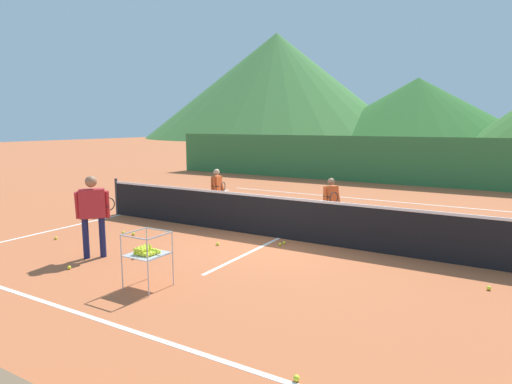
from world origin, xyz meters
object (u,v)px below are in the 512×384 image
(student_0, at_px, (217,187))
(student_1, at_px, (331,198))
(tennis_ball_1, at_px, (284,243))
(tennis_ball_6, at_px, (296,378))
(tennis_ball_7, at_px, (69,267))
(tennis_net, at_px, (279,217))
(instructor, at_px, (93,209))
(tennis_ball_4, at_px, (218,244))
(tennis_ball_0, at_px, (146,248))
(tennis_ball_5, at_px, (136,250))
(tennis_ball_11, at_px, (56,238))
(ball_cart, at_px, (146,252))
(tennis_ball_10, at_px, (133,234))
(tennis_ball_8, at_px, (489,288))
(tennis_ball_2, at_px, (280,244))
(tennis_ball_3, at_px, (134,258))
(tennis_ball_9, at_px, (123,232))

(student_0, xyz_separation_m, student_1, (3.44, 0.11, -0.04))
(tennis_ball_1, xyz_separation_m, tennis_ball_6, (2.42, -4.51, 0.00))
(tennis_ball_7, bearing_deg, tennis_net, 59.49)
(instructor, bearing_deg, tennis_ball_4, 50.34)
(tennis_ball_0, distance_m, tennis_ball_5, 0.20)
(instructor, height_order, student_0, instructor)
(instructor, height_order, tennis_ball_11, instructor)
(tennis_ball_5, relative_size, tennis_ball_7, 1.00)
(ball_cart, bearing_deg, tennis_ball_5, 140.62)
(student_0, bearing_deg, tennis_net, -28.10)
(instructor, relative_size, tennis_ball_0, 23.81)
(tennis_ball_10, bearing_deg, student_0, 84.69)
(tennis_ball_0, distance_m, tennis_ball_1, 2.95)
(student_0, height_order, tennis_ball_8, student_0)
(tennis_ball_4, relative_size, tennis_ball_5, 1.00)
(student_1, xyz_separation_m, tennis_ball_10, (-3.72, -3.13, -0.73))
(tennis_ball_2, xyz_separation_m, tennis_ball_3, (-2.03, -2.28, 0.00))
(tennis_ball_11, bearing_deg, student_1, 40.87)
(tennis_ball_4, bearing_deg, student_1, 62.16)
(student_0, height_order, tennis_ball_9, student_0)
(tennis_ball_0, height_order, tennis_ball_10, same)
(ball_cart, distance_m, tennis_ball_1, 3.50)
(ball_cart, distance_m, tennis_ball_3, 1.69)
(tennis_ball_5, relative_size, tennis_ball_10, 1.00)
(tennis_net, relative_size, tennis_ball_1, 157.24)
(tennis_ball_2, relative_size, tennis_ball_9, 1.00)
(tennis_ball_0, xyz_separation_m, tennis_ball_10, (-1.13, 0.74, 0.00))
(instructor, bearing_deg, tennis_ball_3, 21.26)
(student_1, xyz_separation_m, tennis_ball_6, (2.13, -6.53, -0.73))
(tennis_ball_3, distance_m, tennis_ball_10, 1.91)
(tennis_ball_7, xyz_separation_m, tennis_ball_10, (-0.82, 2.34, 0.00))
(tennis_ball_2, distance_m, tennis_ball_7, 4.19)
(student_0, distance_m, tennis_ball_4, 3.42)
(tennis_ball_8, bearing_deg, tennis_net, 165.31)
(tennis_ball_0, xyz_separation_m, tennis_ball_1, (2.29, 1.85, 0.00))
(tennis_ball_7, distance_m, tennis_ball_10, 2.48)
(ball_cart, height_order, tennis_ball_4, ball_cart)
(tennis_ball_3, bearing_deg, student_0, 104.18)
(tennis_ball_1, relative_size, tennis_ball_9, 1.00)
(ball_cart, relative_size, tennis_ball_11, 13.22)
(tennis_ball_0, height_order, tennis_ball_8, same)
(student_1, relative_size, tennis_ball_5, 18.55)
(tennis_ball_1, distance_m, tennis_ball_2, 0.15)
(tennis_ball_5, height_order, tennis_ball_11, same)
(ball_cart, bearing_deg, tennis_ball_1, 77.28)
(tennis_ball_7, xyz_separation_m, tennis_ball_11, (-2.06, 1.18, 0.00))
(tennis_ball_3, distance_m, tennis_ball_5, 0.54)
(student_1, bearing_deg, tennis_ball_2, -98.20)
(tennis_net, relative_size, student_1, 8.48)
(tennis_ball_1, xyz_separation_m, tennis_ball_2, (-0.02, -0.15, 0.00))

